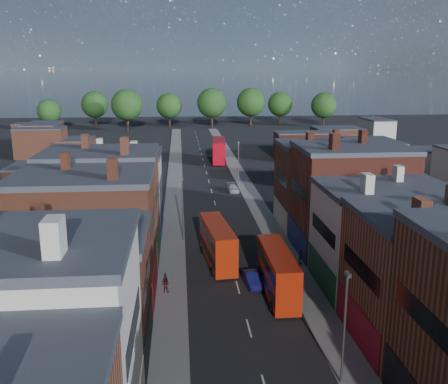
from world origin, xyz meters
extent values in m
cube|color=gray|center=(-6.50, 50.00, 0.06)|extent=(3.00, 200.00, 0.12)
cube|color=gray|center=(6.50, 50.00, 0.06)|extent=(3.00, 200.00, 0.12)
cube|color=maroon|center=(-14.00, 0.00, 6.13)|extent=(12.00, 80.00, 12.25)
cylinder|color=slate|center=(5.20, 0.00, 4.00)|extent=(0.16, 0.16, 8.00)
cube|color=slate|center=(5.20, 0.00, 8.00)|extent=(0.25, 0.70, 0.25)
cylinder|color=slate|center=(-5.20, 30.00, 4.00)|extent=(0.16, 0.16, 8.00)
cube|color=slate|center=(-5.20, 30.00, 8.00)|extent=(0.25, 0.70, 0.25)
cylinder|color=slate|center=(5.20, 60.00, 4.00)|extent=(0.16, 0.16, 8.00)
cube|color=slate|center=(5.20, 60.00, 8.00)|extent=(0.25, 0.70, 0.25)
cube|color=red|center=(-1.50, 22.44, 2.39)|extent=(3.48, 10.52, 4.13)
cube|color=black|center=(-1.50, 22.44, 1.60)|extent=(3.45, 9.71, 0.84)
cube|color=black|center=(-1.50, 22.44, 3.38)|extent=(3.45, 9.71, 0.84)
cylinder|color=black|center=(-2.30, 19.03, 0.47)|extent=(0.38, 0.96, 0.94)
cylinder|color=black|center=(0.03, 19.29, 0.47)|extent=(0.38, 0.96, 0.94)
cylinder|color=black|center=(-3.03, 25.60, 0.47)|extent=(0.38, 0.96, 0.94)
cylinder|color=black|center=(-0.70, 25.86, 0.47)|extent=(0.38, 0.96, 0.94)
cube|color=red|center=(3.50, 13.95, 2.35)|extent=(2.32, 10.16, 4.06)
cube|color=black|center=(3.50, 13.95, 1.57)|extent=(2.38, 9.34, 0.83)
cube|color=black|center=(3.50, 13.95, 3.32)|extent=(2.38, 9.34, 0.83)
cylinder|color=black|center=(2.35, 10.70, 0.46)|extent=(0.28, 0.92, 0.92)
cylinder|color=black|center=(4.66, 10.70, 0.46)|extent=(0.28, 0.92, 0.92)
cylinder|color=black|center=(2.34, 17.19, 0.46)|extent=(0.28, 0.92, 0.92)
cylinder|color=black|center=(4.65, 17.20, 0.46)|extent=(0.28, 0.92, 0.92)
cube|color=#B10716|center=(3.49, 83.82, 2.84)|extent=(3.61, 12.42, 4.90)
cube|color=black|center=(3.49, 83.82, 1.89)|extent=(3.60, 11.44, 1.00)
cube|color=black|center=(3.49, 83.82, 4.01)|extent=(3.60, 11.44, 1.00)
cylinder|color=black|center=(1.84, 80.01, 0.56)|extent=(0.41, 1.13, 1.11)
cylinder|color=black|center=(4.61, 79.82, 0.56)|extent=(0.41, 1.13, 1.11)
cylinder|color=black|center=(2.36, 87.83, 0.56)|extent=(0.41, 1.13, 1.11)
cylinder|color=black|center=(5.14, 87.64, 0.56)|extent=(0.41, 1.13, 1.11)
imported|color=navy|center=(1.50, 16.25, 0.67)|extent=(1.81, 4.17, 1.33)
imported|color=black|center=(-1.20, 34.25, 0.65)|extent=(2.59, 4.87, 1.30)
imported|color=silver|center=(3.69, 55.38, 0.61)|extent=(2.00, 4.32, 1.22)
imported|color=#3E1919|center=(-7.02, 15.34, 0.89)|extent=(0.84, 0.64, 1.54)
imported|color=#615B53|center=(7.45, 21.10, 0.92)|extent=(0.67, 1.01, 1.59)
camera|label=1|loc=(-5.36, -28.97, 20.78)|focal=40.00mm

